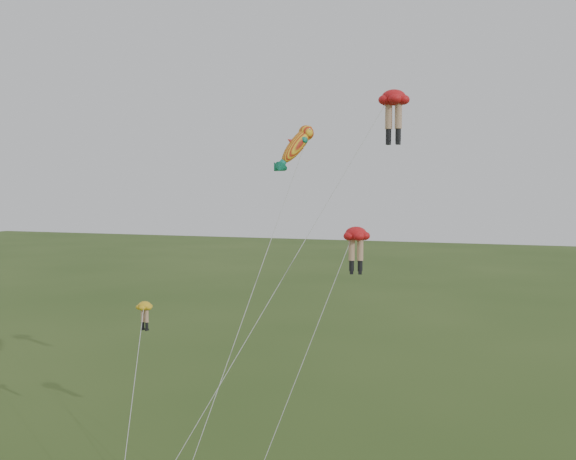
% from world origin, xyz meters
% --- Properties ---
extents(legs_kite_red_high, '(10.21, 11.04, 19.88)m').
position_xyz_m(legs_kite_red_high, '(7.15, 8.33, 19.03)').
color(legs_kite_red_high, red).
rests_on(legs_kite_red_high, ground).
extents(legs_kite_red_mid, '(5.14, 4.24, 12.95)m').
position_xyz_m(legs_kite_red_mid, '(6.60, 2.15, 12.20)').
color(legs_kite_red_mid, red).
rests_on(legs_kite_red_mid, ground).
extents(legs_kite_yellow, '(4.25, 8.99, 8.49)m').
position_xyz_m(legs_kite_yellow, '(-5.42, 4.01, 7.73)').
color(legs_kite_yellow, yellow).
rests_on(legs_kite_yellow, ground).
extents(fish_kite, '(4.14, 10.18, 18.35)m').
position_xyz_m(fish_kite, '(2.14, 7.49, 16.93)').
color(fish_kite, yellow).
rests_on(fish_kite, ground).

